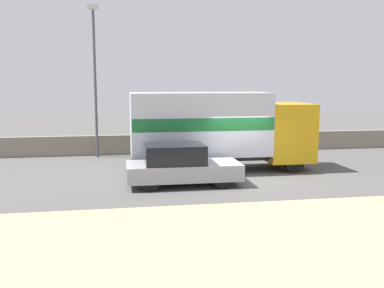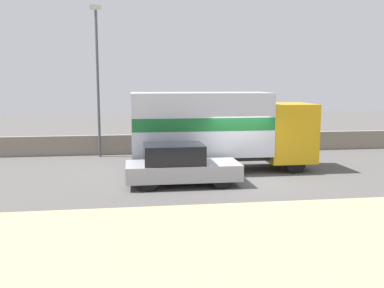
% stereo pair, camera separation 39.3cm
% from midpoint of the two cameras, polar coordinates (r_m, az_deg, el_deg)
% --- Properties ---
extents(ground_plane, '(80.00, 80.00, 0.00)m').
position_cam_midpoint_polar(ground_plane, '(17.38, 7.65, -4.76)').
color(ground_plane, '#514F4C').
extents(dirt_shoulder_foreground, '(60.00, 6.10, 0.04)m').
position_cam_midpoint_polar(dirt_shoulder_foreground, '(11.59, 16.45, -11.54)').
color(dirt_shoulder_foreground, tan).
rests_on(dirt_shoulder_foreground, ground_plane).
extents(stone_wall_backdrop, '(60.00, 0.35, 1.06)m').
position_cam_midpoint_polar(stone_wall_backdrop, '(24.07, 3.09, 0.17)').
color(stone_wall_backdrop, gray).
rests_on(stone_wall_backdrop, ground_plane).
extents(street_lamp, '(0.56, 0.28, 7.75)m').
position_cam_midpoint_polar(street_lamp, '(22.77, -12.00, 9.42)').
color(street_lamp, '#4C4C51').
rests_on(street_lamp, ground_plane).
extents(box_truck, '(7.98, 2.60, 3.45)m').
position_cam_midpoint_polar(box_truck, '(18.82, 4.06, 2.30)').
color(box_truck, gold).
rests_on(box_truck, ground_plane).
extents(car_hatchback, '(4.29, 1.83, 1.58)m').
position_cam_midpoint_polar(car_hatchback, '(16.20, -0.96, -2.83)').
color(car_hatchback, '#9E9EA3').
rests_on(car_hatchback, ground_plane).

